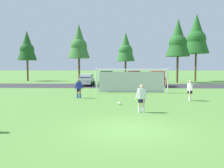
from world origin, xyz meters
TOP-DOWN VIEW (x-y plane):
  - ground_plane at (0.00, 15.00)m, footprint 400.00×400.00m
  - parking_lot_strip at (0.00, 24.07)m, footprint 52.00×8.40m
  - soccer_ball at (-0.37, 6.53)m, footprint 0.22×0.22m
  - soccer_goal at (0.93, 14.88)m, footprint 7.45×2.06m
  - player_striker_near at (0.90, 3.82)m, footprint 0.74×0.36m
  - player_midfield_center at (-3.89, 10.16)m, footprint 0.74×0.37m
  - player_defender_far at (5.24, 8.81)m, footprint 0.37×0.74m
  - parked_car_slot_far_left at (-5.17, 24.01)m, footprint 2.10×4.23m
  - parked_car_slot_left at (-2.22, 25.07)m, footprint 2.23×4.65m
  - parked_car_slot_center_left at (1.81, 24.49)m, footprint 2.26×4.66m
  - parked_car_slot_center at (5.00, 22.99)m, footprint 2.32×4.70m
  - tree_left_edge at (-18.67, 35.98)m, footprint 3.72×3.72m
  - tree_mid_left at (-7.69, 32.39)m, footprint 3.95×3.95m
  - tree_center_back at (0.82, 33.74)m, footprint 3.48×3.48m
  - tree_mid_right at (14.43, 35.63)m, footprint 4.86×4.86m
  - tree_right_edge at (9.86, 31.30)m, footprint 4.16×4.16m

SIDE VIEW (x-z plane):
  - ground_plane at x=0.00m, z-range 0.00..0.00m
  - parking_lot_strip at x=0.00m, z-range 0.00..0.01m
  - soccer_ball at x=-0.37m, z-range 0.00..0.22m
  - player_striker_near at x=0.90m, z-range 0.00..1.64m
  - player_midfield_center at x=-3.89m, z-range 0.00..1.64m
  - player_defender_far at x=5.24m, z-range 0.00..1.64m
  - parked_car_slot_far_left at x=-5.17m, z-range 0.02..1.74m
  - parked_car_slot_left at x=-2.22m, z-range 0.03..2.19m
  - parked_car_slot_center_left at x=1.81m, z-range 0.03..2.19m
  - parked_car_slot_center at x=5.00m, z-range 0.03..2.19m
  - soccer_goal at x=0.93m, z-range 0.01..2.58m
  - tree_center_back at x=0.82m, z-range 1.73..11.01m
  - tree_left_edge at x=-18.67m, z-range 1.86..11.78m
  - tree_mid_left at x=-7.69m, z-range 1.97..12.49m
  - tree_right_edge at x=9.86m, z-range 2.08..13.18m
  - tree_mid_right at x=14.43m, z-range 2.44..15.39m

